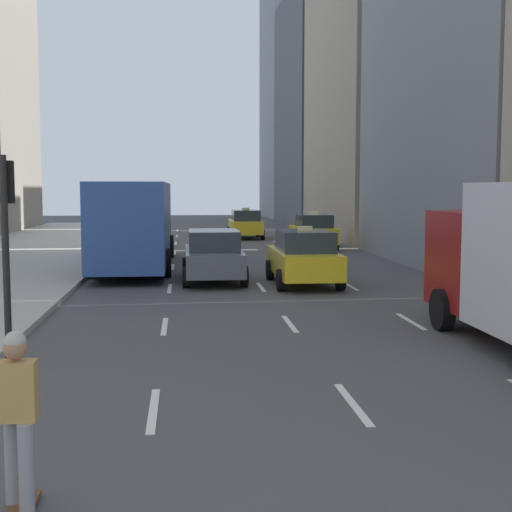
% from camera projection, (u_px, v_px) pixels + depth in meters
% --- Properties ---
extents(lane_markings, '(5.72, 56.00, 0.01)m').
position_uv_depth(lane_markings, '(252.00, 275.00, 24.93)').
color(lane_markings, white).
rests_on(lane_markings, ground).
extents(building_row_right, '(6.00, 79.07, 31.89)m').
position_uv_depth(building_row_right, '(362.00, 59.00, 46.62)').
color(building_row_right, '#A89E89').
rests_on(building_row_right, ground).
extents(taxi_lead, '(2.02, 4.40, 1.87)m').
position_uv_depth(taxi_lead, '(304.00, 257.00, 22.43)').
color(taxi_lead, yellow).
rests_on(taxi_lead, ground).
extents(taxi_second, '(2.02, 4.40, 1.87)m').
position_uv_depth(taxi_second, '(245.00, 224.00, 43.37)').
color(taxi_second, yellow).
rests_on(taxi_second, ground).
extents(taxi_third, '(2.02, 4.40, 1.87)m').
position_uv_depth(taxi_third, '(313.00, 231.00, 36.17)').
color(taxi_third, yellow).
rests_on(taxi_third, ground).
extents(sedan_black_near, '(2.02, 4.55, 1.70)m').
position_uv_depth(sedan_black_near, '(213.00, 255.00, 23.20)').
color(sedan_black_near, '#565B66').
rests_on(sedan_black_near, ground).
extents(city_bus, '(2.80, 11.61, 3.25)m').
position_uv_depth(city_bus, '(135.00, 221.00, 27.40)').
color(city_bus, '#2D519E').
rests_on(city_bus, ground).
extents(skateboarder, '(0.36, 0.80, 1.75)m').
position_uv_depth(skateboarder, '(17.00, 414.00, 6.58)').
color(skateboarder, brown).
rests_on(skateboarder, ground).
extents(traffic_light_pole, '(0.24, 0.42, 3.60)m').
position_uv_depth(traffic_light_pole, '(6.00, 226.00, 12.04)').
color(traffic_light_pole, black).
rests_on(traffic_light_pole, ground).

